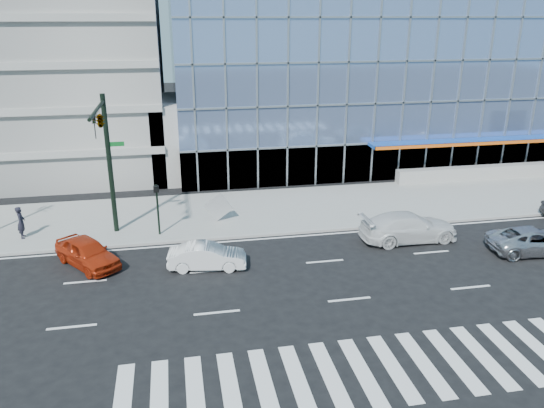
{
  "coord_description": "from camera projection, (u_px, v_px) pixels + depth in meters",
  "views": [
    {
      "loc": [
        -7.4,
        -24.1,
        12.17
      ],
      "look_at": [
        -2.23,
        3.0,
        2.29
      ],
      "focal_mm": 35.0,
      "sensor_mm": 36.0,
      "label": 1
    }
  ],
  "objects": [
    {
      "name": "parking_garage",
      "position": [
        15.0,
        42.0,
        44.84
      ],
      "size": [
        24.0,
        24.0,
        20.0
      ],
      "primitive_type": "cube",
      "color": "gray",
      "rests_on": "ground"
    },
    {
      "name": "tilted_panel",
      "position": [
        218.0,
        207.0,
        32.41
      ],
      "size": [
        1.82,
        0.11,
        1.82
      ],
      "primitive_type": "cube",
      "rotation": [
        0.0,
        0.94,
        -0.03
      ],
      "color": "#A7A7A7",
      "rests_on": "sidewalk"
    },
    {
      "name": "sidewalk",
      "position": [
        291.0,
        208.0,
        35.06
      ],
      "size": [
        120.0,
        8.0,
        0.15
      ],
      "primitive_type": "cube",
      "color": "gray",
      "rests_on": "ground"
    },
    {
      "name": "ped_signal_post",
      "position": [
        157.0,
        202.0,
        30.04
      ],
      "size": [
        0.3,
        0.33,
        3.0
      ],
      "color": "black",
      "rests_on": "sidewalk"
    },
    {
      "name": "theatre_building",
      "position": [
        391.0,
        65.0,
        51.67
      ],
      "size": [
        42.0,
        26.0,
        15.0
      ],
      "primitive_type": "cube",
      "color": "#728DBF",
      "rests_on": "ground"
    },
    {
      "name": "silver_suv",
      "position": [
        535.0,
        241.0,
        28.55
      ],
      "size": [
        5.1,
        2.68,
        1.37
      ],
      "primitive_type": "imported",
      "rotation": [
        0.0,
        0.0,
        1.49
      ],
      "color": "silver",
      "rests_on": "ground"
    },
    {
      "name": "white_suv",
      "position": [
        409.0,
        227.0,
        30.04
      ],
      "size": [
        5.63,
        2.38,
        1.62
      ],
      "primitive_type": "imported",
      "rotation": [
        0.0,
        0.0,
        1.59
      ],
      "color": "silver",
      "rests_on": "ground"
    },
    {
      "name": "ramp_block",
      "position": [
        191.0,
        136.0,
        42.27
      ],
      "size": [
        6.0,
        8.0,
        6.0
      ],
      "primitive_type": "cube",
      "color": "gray",
      "rests_on": "ground"
    },
    {
      "name": "traffic_signal",
      "position": [
        103.0,
        135.0,
        27.9
      ],
      "size": [
        1.14,
        5.74,
        8.0
      ],
      "color": "black",
      "rests_on": "sidewalk"
    },
    {
      "name": "white_sedan",
      "position": [
        207.0,
        256.0,
        26.77
      ],
      "size": [
        4.08,
        1.88,
        1.3
      ],
      "primitive_type": "imported",
      "rotation": [
        0.0,
        0.0,
        1.44
      ],
      "color": "white",
      "rests_on": "ground"
    },
    {
      "name": "red_sedan",
      "position": [
        87.0,
        252.0,
        27.02
      ],
      "size": [
        3.94,
        4.43,
        1.45
      ],
      "primitive_type": "imported",
      "rotation": [
        0.0,
        0.0,
        0.65
      ],
      "color": "#AC280D",
      "rests_on": "ground"
    },
    {
      "name": "ground",
      "position": [
        325.0,
        261.0,
        27.69
      ],
      "size": [
        160.0,
        160.0,
        0.0
      ],
      "primitive_type": "plane",
      "color": "black",
      "rests_on": "ground"
    },
    {
      "name": "pedestrian",
      "position": [
        21.0,
        222.0,
        29.98
      ],
      "size": [
        0.53,
        0.73,
        1.86
      ],
      "primitive_type": "imported",
      "rotation": [
        0.0,
        0.0,
        1.71
      ],
      "color": "black",
      "rests_on": "sidewalk"
    }
  ]
}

